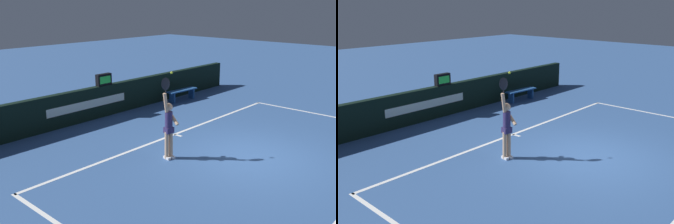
{
  "view_description": "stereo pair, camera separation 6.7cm",
  "coord_description": "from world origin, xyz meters",
  "views": [
    {
      "loc": [
        -9.04,
        -4.99,
        4.23
      ],
      "look_at": [
        -1.54,
        1.78,
        1.31
      ],
      "focal_mm": 41.0,
      "sensor_mm": 36.0,
      "label": 1
    },
    {
      "loc": [
        -9.0,
        -5.04,
        4.23
      ],
      "look_at": [
        -1.54,
        1.78,
        1.31
      ],
      "focal_mm": 41.0,
      "sensor_mm": 36.0,
      "label": 2
    }
  ],
  "objects": [
    {
      "name": "ground_plane",
      "position": [
        0.0,
        0.0,
        0.0
      ],
      "size": [
        60.0,
        60.0,
        0.0
      ],
      "primitive_type": "plane",
      "color": "#345890"
    },
    {
      "name": "tennis_ball",
      "position": [
        -1.5,
        1.69,
        2.41
      ],
      "size": [
        0.07,
        0.07,
        0.07
      ],
      "color": "#D0E52C"
    },
    {
      "name": "speed_display",
      "position": [
        -0.13,
        6.31,
        1.41
      ],
      "size": [
        0.64,
        0.2,
        0.44
      ],
      "color": "black",
      "rests_on": "back_wall"
    },
    {
      "name": "courtside_bench_near",
      "position": [
        3.62,
        5.6,
        0.38
      ],
      "size": [
        1.62,
        0.48,
        0.49
      ],
      "color": "#235394",
      "rests_on": "ground"
    },
    {
      "name": "tennis_player",
      "position": [
        -1.63,
        1.67,
        0.95
      ],
      "size": [
        0.45,
        0.45,
        2.33
      ],
      "color": "tan",
      "rests_on": "ground"
    },
    {
      "name": "court_lines",
      "position": [
        0.0,
        -0.04,
        0.0
      ],
      "size": [
        11.22,
        5.98,
        0.0
      ],
      "color": "white",
      "rests_on": "ground"
    },
    {
      "name": "back_wall",
      "position": [
        -0.0,
        6.32,
        0.59
      ],
      "size": [
        14.72,
        0.27,
        1.19
      ],
      "color": "black",
      "rests_on": "ground"
    }
  ]
}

